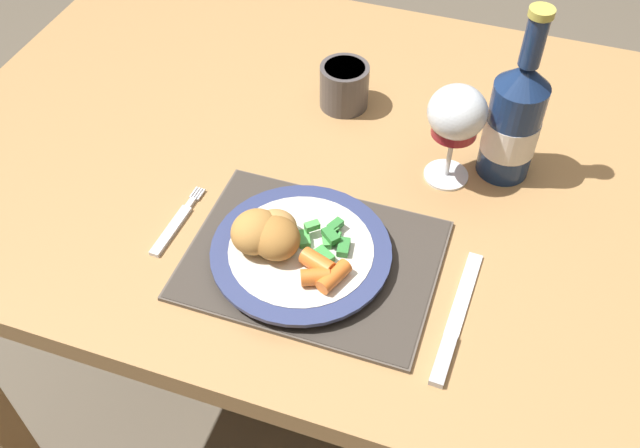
{
  "coord_description": "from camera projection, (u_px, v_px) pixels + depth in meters",
  "views": [
    {
      "loc": [
        0.22,
        -0.75,
        1.45
      ],
      "look_at": [
        0.02,
        -0.18,
        0.78
      ],
      "focal_mm": 40.0,
      "sensor_mm": 36.0,
      "label": 1
    }
  ],
  "objects": [
    {
      "name": "drinking_cup",
      "position": [
        344.0,
        85.0,
        1.11
      ],
      "size": [
        0.08,
        0.08,
        0.07
      ],
      "color": "#4C4747",
      "rests_on": "dining_table"
    },
    {
      "name": "ground_plane",
      "position": [
        337.0,
        400.0,
        1.6
      ],
      "size": [
        6.0,
        6.0,
        0.0
      ],
      "primitive_type": "plane",
      "color": "brown"
    },
    {
      "name": "dining_table",
      "position": [
        344.0,
        201.0,
        1.13
      ],
      "size": [
        1.24,
        0.84,
        0.74
      ],
      "color": "#AD7F4C",
      "rests_on": "ground"
    },
    {
      "name": "breaded_croquettes",
      "position": [
        268.0,
        233.0,
        0.89
      ],
      "size": [
        0.11,
        0.1,
        0.05
      ],
      "color": "tan",
      "rests_on": "dinner_plate"
    },
    {
      "name": "table_knife",
      "position": [
        453.0,
        327.0,
        0.85
      ],
      "size": [
        0.03,
        0.21,
        0.01
      ],
      "color": "silver",
      "rests_on": "dining_table"
    },
    {
      "name": "bottle",
      "position": [
        514.0,
        120.0,
        0.97
      ],
      "size": [
        0.08,
        0.08,
        0.26
      ],
      "color": "navy",
      "rests_on": "dining_table"
    },
    {
      "name": "glazed_carrots",
      "position": [
        322.0,
        271.0,
        0.86
      ],
      "size": [
        0.07,
        0.06,
        0.02
      ],
      "color": "orange",
      "rests_on": "dinner_plate"
    },
    {
      "name": "green_beans_pile",
      "position": [
        328.0,
        239.0,
        0.9
      ],
      "size": [
        0.07,
        0.07,
        0.02
      ],
      "color": "#338438",
      "rests_on": "dinner_plate"
    },
    {
      "name": "dinner_plate",
      "position": [
        301.0,
        253.0,
        0.91
      ],
      "size": [
        0.23,
        0.23,
        0.02
      ],
      "color": "silver",
      "rests_on": "placemat"
    },
    {
      "name": "wine_glass",
      "position": [
        457.0,
        117.0,
        0.94
      ],
      "size": [
        0.08,
        0.08,
        0.15
      ],
      "color": "silver",
      "rests_on": "dining_table"
    },
    {
      "name": "placemat",
      "position": [
        312.0,
        259.0,
        0.92
      ],
      "size": [
        0.32,
        0.24,
        0.01
      ],
      "color": "brown",
      "rests_on": "dining_table"
    },
    {
      "name": "fork",
      "position": [
        175.0,
        225.0,
        0.96
      ],
      "size": [
        0.02,
        0.13,
        0.01
      ],
      "color": "silver",
      "rests_on": "dining_table"
    }
  ]
}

